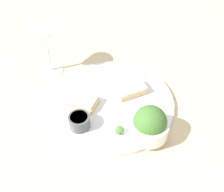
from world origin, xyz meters
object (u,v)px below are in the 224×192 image
salad_bowl (150,124)px  cheese_toast_near (81,101)px  wine_glass (46,40)px  sauce_ramekin (79,121)px  cheese_toast_far (131,90)px

salad_bowl → cheese_toast_near: bearing=144.1°
wine_glass → cheese_toast_near: bearing=-62.1°
salad_bowl → sauce_ramekin: size_ratio=1.78×
salad_bowl → cheese_toast_far: 0.15m
cheese_toast_far → wine_glass: bearing=148.8°
cheese_toast_far → wine_glass: 0.29m
salad_bowl → sauce_ramekin: 0.18m
sauce_ramekin → cheese_toast_far: sauce_ramekin is taller
salad_bowl → cheese_toast_far: salad_bowl is taller
sauce_ramekin → wine_glass: size_ratio=0.34×
sauce_ramekin → cheese_toast_near: sauce_ramekin is taller
sauce_ramekin → cheese_toast_far: (0.15, 0.11, -0.01)m
sauce_ramekin → cheese_toast_far: size_ratio=0.56×
salad_bowl → cheese_toast_near: 0.21m
salad_bowl → cheese_toast_near: salad_bowl is taller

